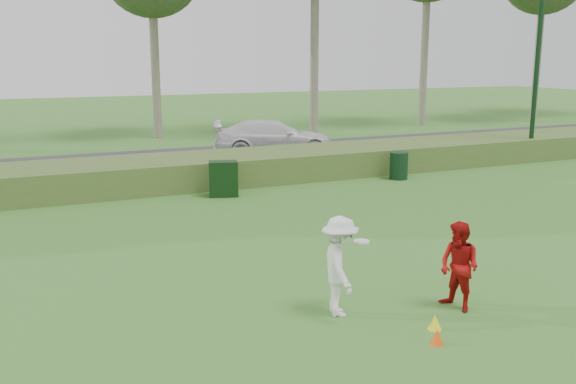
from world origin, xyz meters
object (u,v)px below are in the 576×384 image
utility_cabinet (223,179)px  car_right (274,138)px  cone_yellow (435,322)px  player_red (459,267)px  player_white (340,266)px  trash_bin (399,166)px  lamp_post (541,18)px  cone_orange (437,337)px

utility_cabinet → car_right: bearing=72.4°
utility_cabinet → cone_yellow: bearing=-74.2°
player_red → utility_cabinet: player_red is taller
player_red → player_white: bearing=-120.0°
player_red → trash_bin: 11.62m
lamp_post → cone_yellow: bearing=-139.3°
cone_orange → trash_bin: 13.01m
utility_cabinet → cone_orange: bearing=-75.6°
trash_bin → car_right: (-1.89, 6.48, 0.33)m
cone_orange → trash_bin: bearing=58.3°
cone_orange → utility_cabinet: size_ratio=0.21×
cone_yellow → car_right: (4.65, 17.11, 0.67)m
lamp_post → cone_orange: size_ratio=36.47×
cone_orange → car_right: bearing=74.3°
cone_yellow → trash_bin: (6.54, 10.63, 0.34)m
cone_yellow → trash_bin: trash_bin is taller
player_white → trash_bin: bearing=-23.0°
player_white → cone_orange: player_white is taller
car_right → cone_yellow: bearing=-177.5°
cone_yellow → player_red: bearing=30.8°
cone_orange → cone_yellow: bearing=56.4°
player_red → utility_cabinet: bearing=172.7°
car_right → utility_cabinet: bearing=163.3°
player_white → car_right: player_white is taller
player_red → cone_yellow: player_red is taller
lamp_post → player_red: bearing=-138.7°
utility_cabinet → trash_bin: bearing=17.5°
cone_orange → utility_cabinet: bearing=87.6°
car_right → player_red: bearing=-175.2°
player_white → trash_bin: player_white is taller
cone_yellow → car_right: car_right is taller
lamp_post → car_right: (-9.01, 5.35, -4.80)m
player_red → cone_orange: (-1.14, -0.94, -0.64)m
cone_yellow → cone_orange: bearing=-123.6°
trash_bin → player_red: bearing=-119.3°
trash_bin → car_right: 6.76m
lamp_post → cone_yellow: 18.83m
trash_bin → cone_yellow: bearing=-121.6°
cone_yellow → utility_cabinet: 10.55m
cone_orange → car_right: size_ratio=0.04×
car_right → cone_orange: bearing=-178.1°
player_red → car_right: 17.04m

